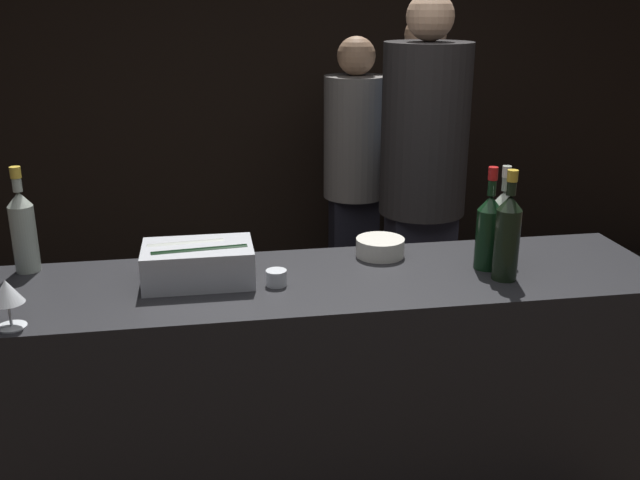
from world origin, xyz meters
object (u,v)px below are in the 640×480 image
ice_bin_with_bottles (197,262)px  person_blond_tee (420,164)px  candle_votive (276,278)px  person_in_hoodie (423,177)px  wine_glass (7,293)px  person_grey_polo (355,167)px  bowl_white (380,247)px  rose_wine_bottle (23,228)px  white_wine_bottle (502,223)px  champagne_bottle (507,234)px  red_wine_bottle_burgundy (489,229)px

ice_bin_with_bottles → person_blond_tee: bearing=50.4°
candle_votive → person_in_hoodie: 1.29m
wine_glass → person_in_hoodie: 1.96m
person_grey_polo → bowl_white: bearing=21.8°
bowl_white → person_in_hoodie: bearing=63.4°
rose_wine_bottle → white_wine_bottle: size_ratio=1.06×
ice_bin_with_bottles → person_in_hoodie: 1.40m
rose_wine_bottle → person_grey_polo: person_grey_polo is taller
person_in_hoodie → candle_votive: bearing=-122.1°
champagne_bottle → person_blond_tee: (0.19, 1.54, -0.12)m
ice_bin_with_bottles → wine_glass: (-0.51, -0.26, 0.03)m
red_wine_bottle_burgundy → person_grey_polo: 1.79m
wine_glass → person_blond_tee: (1.67, 1.66, -0.07)m
champagne_bottle → red_wine_bottle_burgundy: size_ratio=1.04×
wine_glass → white_wine_bottle: white_wine_bottle is taller
bowl_white → rose_wine_bottle: size_ratio=0.48×
wine_glass → rose_wine_bottle: 0.45m
ice_bin_with_bottles → candle_votive: size_ratio=5.23×
red_wine_bottle_burgundy → person_grey_polo: size_ratio=0.21×
candle_votive → bowl_white: bearing=28.6°
red_wine_bottle_burgundy → person_blond_tee: (0.21, 1.44, -0.11)m
rose_wine_bottle → person_in_hoodie: 1.76m
white_wine_bottle → red_wine_bottle_burgundy: bearing=-138.5°
wine_glass → person_grey_polo: 2.44m
person_in_hoodie → person_blond_tee: 0.47m
ice_bin_with_bottles → white_wine_bottle: bearing=1.8°
wine_glass → red_wine_bottle_burgundy: (1.46, 0.22, 0.04)m
wine_glass → red_wine_bottle_burgundy: red_wine_bottle_burgundy is taller
red_wine_bottle_burgundy → bowl_white: bearing=151.4°
bowl_white → wine_glass: wine_glass is taller
person_blond_tee → rose_wine_bottle: bearing=84.9°
candle_votive → person_grey_polo: 1.92m
bowl_white → wine_glass: size_ratio=1.22×
bowl_white → champagne_bottle: (0.34, -0.28, 0.12)m
bowl_white → person_grey_polo: bearing=81.0°
wine_glass → champagne_bottle: champagne_bottle is taller
champagne_bottle → person_blond_tee: person_blond_tee is taller
ice_bin_with_bottles → wine_glass: size_ratio=2.48×
ice_bin_with_bottles → rose_wine_bottle: rose_wine_bottle is taller
ice_bin_with_bottles → white_wine_bottle: size_ratio=1.04×
wine_glass → person_in_hoodie: bearing=37.9°
candle_votive → person_in_hoodie: person_in_hoodie is taller
person_blond_tee → ice_bin_with_bottles: bearing=100.0°
white_wine_bottle → person_blond_tee: person_blond_tee is taller
person_in_hoodie → person_grey_polo: 0.82m
champagne_bottle → bowl_white: bearing=140.7°
bowl_white → wine_glass: bearing=-160.9°
ice_bin_with_bottles → candle_votive: 0.26m
candle_votive → person_blond_tee: person_blond_tee is taller
candle_votive → person_in_hoodie: (0.79, 1.02, 0.05)m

